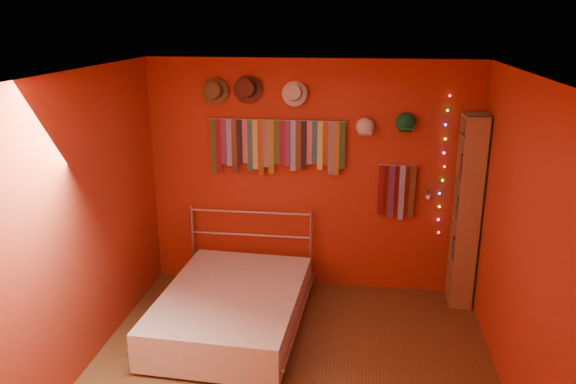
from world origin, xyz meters
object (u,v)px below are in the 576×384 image
at_px(bookshelf, 471,211).
at_px(bed, 232,308).
at_px(reading_lamp, 428,196).
at_px(tie_rack, 276,144).

distance_m(bookshelf, bed, 2.58).
height_order(bookshelf, bed, bookshelf).
height_order(reading_lamp, bookshelf, bookshelf).
bearing_deg(bed, tie_rack, 76.71).
distance_m(tie_rack, bed, 1.74).
height_order(tie_rack, bed, tie_rack).
xyz_separation_m(reading_lamp, bed, (-1.86, -0.80, -0.96)).
bearing_deg(tie_rack, bed, -105.99).
relative_size(tie_rack, reading_lamp, 4.34).
bearing_deg(bookshelf, reading_lamp, -175.24).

